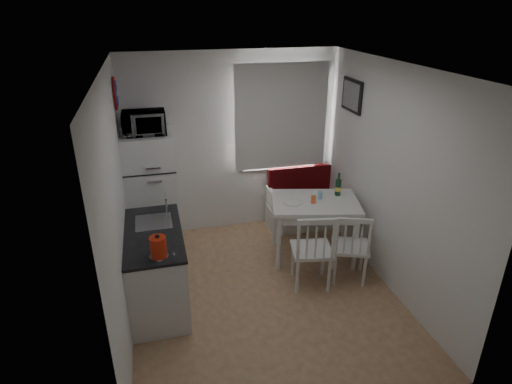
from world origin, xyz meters
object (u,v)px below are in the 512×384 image
chair_right (355,242)px  wine_bottle (338,184)px  kettle (158,247)px  bench (308,206)px  microwave (144,123)px  kitchen_counter (156,267)px  dining_table (315,207)px  chair_left (315,244)px  fridge (152,193)px

chair_right → wine_bottle: size_ratio=1.79×
kettle → bench: bearing=39.8°
bench → kettle: kettle is taller
microwave → kettle: bearing=-89.0°
kitchen_counter → dining_table: bearing=12.4°
dining_table → microwave: 2.41m
chair_left → chair_right: bearing=11.4°
chair_right → fridge: 2.72m
fridge → chair_left: bearing=-39.4°
bench → fridge: (-2.30, -0.11, 0.53)m
bench → chair_left: size_ratio=2.33×
bench → microwave: 2.75m
kitchen_counter → dining_table: (2.05, 0.45, 0.28)m
chair_left → microwave: bearing=152.2°
bench → chair_right: bearing=-90.6°
kitchen_counter → kettle: (0.05, -0.54, 0.57)m
chair_left → fridge: (-1.78, 1.46, 0.21)m
chair_left → microwave: (-1.78, 1.41, 1.18)m
bench → kettle: bearing=-140.2°
dining_table → kitchen_counter: bearing=-154.1°
bench → wine_bottle: 1.06m
dining_table → fridge: size_ratio=0.76×
bench → chair_left: bearing=-108.2°
bench → kitchen_counter: bearing=-149.7°
dining_table → kettle: (-2.00, -0.99, 0.29)m
microwave → fridge: bearing=90.0°
bench → chair_left: (-0.52, -1.57, 0.31)m
fridge → kettle: bearing=-89.0°
dining_table → chair_right: (0.25, -0.67, -0.16)m
kettle → wine_bottle: 2.59m
bench → chair_right: 1.59m
bench → kettle: size_ratio=4.96×
bench → dining_table: (-0.27, -0.90, 0.44)m
fridge → wine_bottle: 2.48m
bench → chair_left: chair_left is taller
bench → dining_table: bearing=-106.5°
dining_table → chair_right: bearing=-55.9°
kitchen_counter → bench: (2.32, 1.35, -0.16)m
chair_left → dining_table: bearing=80.2°
kettle → fridge: bearing=91.0°
chair_right → microwave: size_ratio=1.06×
dining_table → chair_left: size_ratio=2.33×
bench → microwave: bearing=-176.0°
chair_right → fridge: fridge is taller
kitchen_counter → bench: 2.69m
chair_left → kettle: size_ratio=2.13×
chair_right → kettle: (-2.25, -0.32, 0.46)m
kitchen_counter → chair_right: (2.30, -0.21, 0.12)m
bench → dining_table: size_ratio=1.00×
kitchen_counter → dining_table: kitchen_counter is taller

